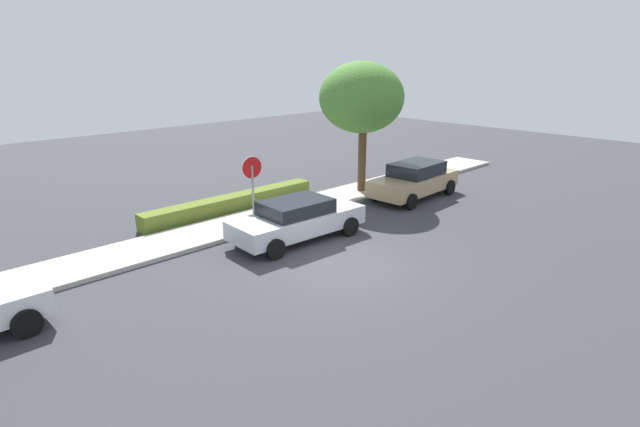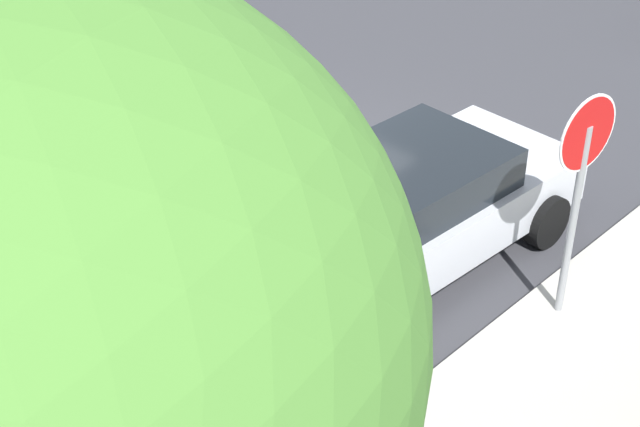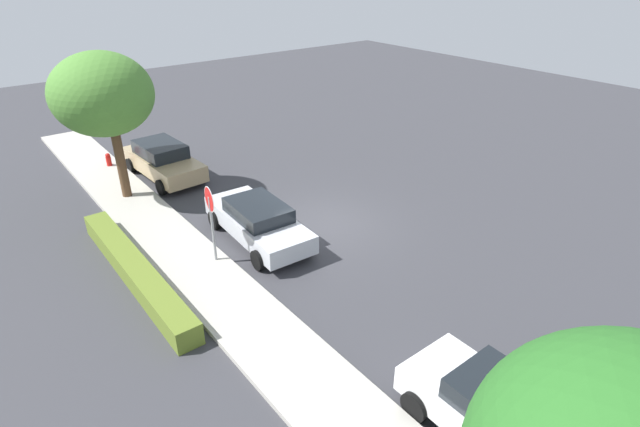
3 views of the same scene
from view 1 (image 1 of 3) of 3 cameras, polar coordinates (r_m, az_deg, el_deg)
ground_plane at (r=14.69m, az=2.13°, el=-5.73°), size 60.00×60.00×0.00m
sidewalk_curb at (r=18.10m, az=-8.88°, el=-1.10°), size 32.00×2.06×0.14m
stop_sign at (r=17.13m, az=-7.73°, el=3.85°), size 0.78×0.12×2.59m
parked_car_silver at (r=16.31m, az=-2.61°, el=-0.62°), size 4.67×2.13×1.36m
parked_car_tan at (r=21.57m, az=10.75°, el=3.82°), size 4.54×2.16×1.50m
street_tree_near_corner at (r=21.55m, az=4.77°, el=13.02°), size 3.58×3.58×5.61m
fire_hydrant at (r=24.50m, az=11.09°, el=4.45°), size 0.30×0.22×0.72m
front_yard_hedge at (r=19.67m, az=-9.97°, el=1.13°), size 7.49×0.70×0.64m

